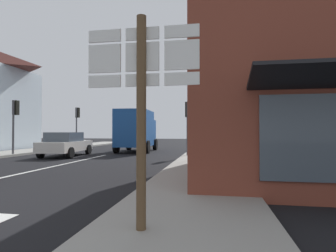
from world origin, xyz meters
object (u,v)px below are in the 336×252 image
Objects in this scene: route_sign_post at (142,99)px; sedan_far at (66,144)px; traffic_light_near_right at (188,116)px; delivery_truck at (137,130)px; traffic_light_far_left at (77,118)px; traffic_light_near_left at (15,115)px.

sedan_far is at bearing 124.76° from route_sign_post.
traffic_light_near_right is at bearing 92.49° from route_sign_post.
delivery_truck is at bearing 106.73° from route_sign_post.
delivery_truck is 1.56× the size of traffic_light_near_right.
sedan_far is 14.02m from route_sign_post.
sedan_far is 8.29m from traffic_light_far_left.
sedan_far is at bearing -126.82° from delivery_truck.
route_sign_post reaches higher than delivery_truck.
traffic_light_far_left is at bearing 113.80° from sedan_far.
traffic_light_near_left reaches higher than traffic_light_near_right.
route_sign_post is 0.98× the size of traffic_light_near_right.
route_sign_post is at bearing -44.79° from traffic_light_near_left.
traffic_light_far_left reaches higher than sedan_far.
sedan_far is 1.18× the size of traffic_light_far_left.
traffic_light_near_left reaches higher than delivery_truck.
route_sign_post is 21.94m from traffic_light_far_left.
traffic_light_near_left is (-3.25, -0.34, 1.80)m from sedan_far.
traffic_light_near_right reaches higher than sedan_far.
traffic_light_far_left is at bearing 148.01° from traffic_light_near_right.
traffic_light_near_left is (-10.69, -1.04, 0.13)m from traffic_light_near_right.
traffic_light_near_left is at bearing -174.45° from traffic_light_near_right.
traffic_light_near_right is 10.74m from traffic_light_near_left.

